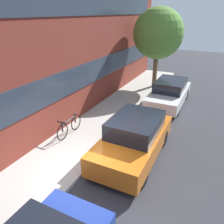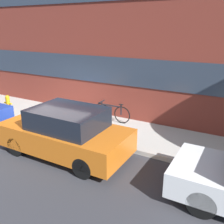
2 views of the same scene
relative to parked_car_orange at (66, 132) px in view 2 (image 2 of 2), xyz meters
The scene contains 6 objects.
ground_plane 2.20m from the parked_car_orange, 149.56° to the left, with size 56.00×56.00×0.00m, color #333338.
sidewalk_strip 2.95m from the parked_car_orange, 128.44° to the left, with size 28.00×2.40×0.15m.
rowhouse_facade 5.90m from the parked_car_orange, 114.64° to the left, with size 28.00×1.02×9.56m.
parked_car_orange is the anchor object (origin of this frame).
fire_hydrant 4.95m from the parked_car_orange, 160.45° to the left, with size 0.47×0.26×0.76m.
bicycle 2.88m from the parked_car_orange, 90.12° to the left, with size 1.64×0.44×0.79m.
Camera 2 is at (6.44, -6.46, 3.80)m, focal length 40.00 mm.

